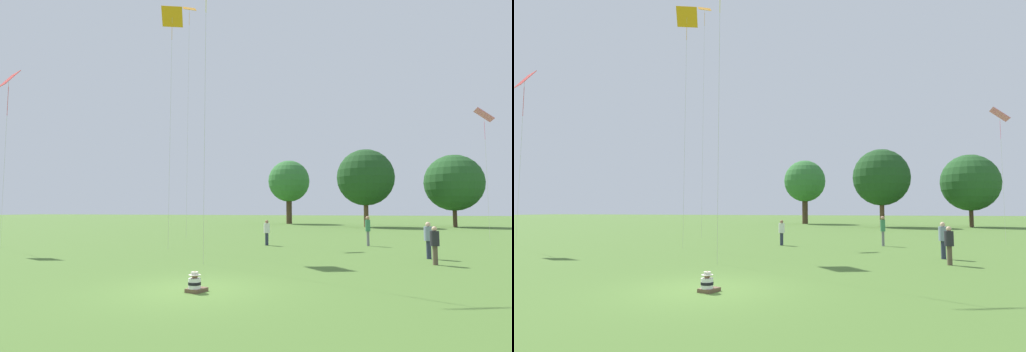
% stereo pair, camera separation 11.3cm
% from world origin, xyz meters
% --- Properties ---
extents(ground_plane, '(300.00, 300.00, 0.00)m').
position_xyz_m(ground_plane, '(0.00, 0.00, 0.00)').
color(ground_plane, '#4C702D').
extents(seated_toddler, '(0.52, 0.59, 0.55)m').
position_xyz_m(seated_toddler, '(0.20, -0.27, 0.22)').
color(seated_toddler, brown).
rests_on(seated_toddler, ground).
extents(person_standing_0, '(0.51, 0.51, 1.65)m').
position_xyz_m(person_standing_0, '(7.29, 9.25, 0.98)').
color(person_standing_0, '#282D42').
rests_on(person_standing_0, ground).
extents(person_standing_1, '(0.48, 0.48, 1.54)m').
position_xyz_m(person_standing_1, '(7.25, 7.19, 0.91)').
color(person_standing_1, brown).
rests_on(person_standing_1, ground).
extents(person_standing_2, '(0.52, 0.52, 1.56)m').
position_xyz_m(person_standing_2, '(-1.40, 13.91, 0.92)').
color(person_standing_2, '#282D42').
rests_on(person_standing_2, ground).
extents(person_standing_3, '(0.41, 0.41, 1.81)m').
position_xyz_m(person_standing_3, '(4.66, 15.16, 1.11)').
color(person_standing_3, slate).
rests_on(person_standing_3, ground).
extents(kite_0, '(1.45, 1.24, 14.16)m').
position_xyz_m(kite_0, '(-6.32, 10.43, 13.34)').
color(kite_0, orange).
rests_on(kite_0, ground).
extents(kite_1, '(1.58, 1.32, 10.71)m').
position_xyz_m(kite_1, '(-16.31, 8.52, 9.98)').
color(kite_1, red).
rests_on(kite_1, ground).
extents(kite_2, '(1.32, 1.26, 18.99)m').
position_xyz_m(kite_2, '(-9.08, 18.51, 17.79)').
color(kite_2, orange).
rests_on(kite_2, ground).
extents(kite_4, '(1.01, 1.28, 8.82)m').
position_xyz_m(kite_4, '(12.16, 18.52, 8.27)').
color(kite_4, pink).
rests_on(kite_4, ground).
extents(distant_tree_0, '(6.55, 6.55, 10.02)m').
position_xyz_m(distant_tree_0, '(-7.35, 51.92, 6.68)').
color(distant_tree_0, '#473323').
rests_on(distant_tree_0, ground).
extents(distant_tree_1, '(7.26, 7.26, 9.31)m').
position_xyz_m(distant_tree_1, '(15.38, 46.00, 5.68)').
color(distant_tree_1, '#473323').
rests_on(distant_tree_1, ground).
extents(distant_tree_2, '(7.32, 7.32, 10.05)m').
position_xyz_m(distant_tree_2, '(4.42, 43.17, 6.37)').
color(distant_tree_2, brown).
rests_on(distant_tree_2, ground).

